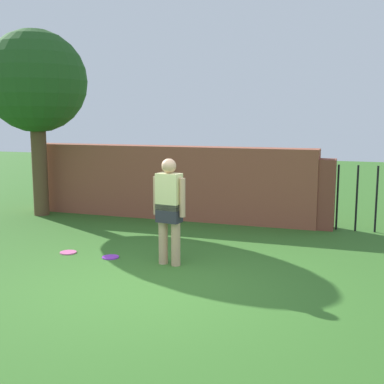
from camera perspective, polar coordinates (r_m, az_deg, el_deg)
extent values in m
plane|color=#336623|center=(6.69, -4.54, -10.84)|extent=(40.00, 40.00, 0.00)
cube|color=brown|center=(10.91, -2.98, 1.15)|extent=(6.53, 0.50, 1.59)
cylinder|color=brown|center=(11.69, -17.16, 3.22)|extent=(0.34, 0.34, 2.38)
sphere|color=#23511E|center=(11.66, -17.57, 12.08)|extent=(2.24, 2.24, 2.24)
cylinder|color=tan|center=(7.47, -1.89, -5.32)|extent=(0.14, 0.14, 0.85)
cylinder|color=tan|center=(7.58, -3.35, -5.13)|extent=(0.14, 0.14, 0.85)
cube|color=#2D2D38|center=(7.44, -2.64, -2.42)|extent=(0.39, 0.27, 0.28)
cube|color=beige|center=(7.38, -2.66, 0.05)|extent=(0.39, 0.27, 0.55)
sphere|color=tan|center=(7.34, -2.68, 3.03)|extent=(0.22, 0.22, 0.22)
cylinder|color=tan|center=(7.29, -1.12, -0.65)|extent=(0.09, 0.09, 0.58)
cylinder|color=tan|center=(7.51, -4.15, -0.39)|extent=(0.09, 0.09, 0.58)
cube|color=brown|center=(10.18, 14.91, -0.24)|extent=(0.44, 0.44, 1.40)
cylinder|color=black|center=(10.17, 16.42, -0.59)|extent=(0.04, 0.04, 1.30)
cylinder|color=black|center=(10.17, 18.45, -0.70)|extent=(0.04, 0.04, 1.30)
cylinder|color=black|center=(10.17, 20.49, -0.80)|extent=(0.04, 0.04, 1.30)
cylinder|color=pink|center=(8.49, -14.08, -6.76)|extent=(0.27, 0.27, 0.02)
cylinder|color=purple|center=(8.07, -9.37, -7.41)|extent=(0.27, 0.27, 0.02)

